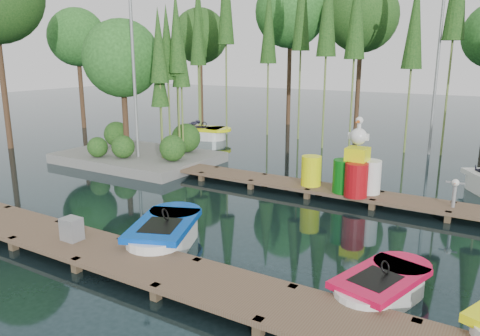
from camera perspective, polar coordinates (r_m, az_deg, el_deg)
The scene contains 14 objects.
ground_plane at distance 13.96m, azimuth -2.83°, elevation -4.55°, with size 90.00×90.00×0.00m, color #1B2E33.
near_dock at distance 10.71m, azimuth -16.74°, elevation -9.62°, with size 18.00×1.50×0.50m.
far_dock at distance 15.48m, azimuth 5.46°, elevation -1.86°, with size 15.00×1.20×0.50m.
island at distance 19.85m, azimuth -12.81°, elevation 9.95°, with size 6.20×4.20×6.75m.
tree_screen at distance 23.60m, azimuth 7.98°, elevation 17.83°, with size 34.42×18.53×10.31m.
lamp_island at distance 18.69m, azimuth -12.91°, elevation 13.05°, with size 0.30×0.30×7.25m.
lamp_rear at distance 22.20m, azimuth 23.01°, elevation 12.38°, with size 0.30×0.30×7.25m.
boat_blue at distance 11.18m, azimuth -9.15°, elevation -7.96°, with size 2.23×3.09×0.95m.
boat_red at distance 9.15m, azimuth 16.86°, elevation -13.83°, with size 1.66×2.58×0.80m.
boat_yellow_far at distance 24.85m, azimuth -4.64°, elevation 4.28°, with size 3.19×1.94×1.49m.
utility_cabinet at distance 11.22m, azimuth -19.83°, elevation -7.00°, with size 0.42×0.36×0.52m, color gray.
yellow_barrel at distance 14.98m, azimuth 8.67°, elevation -0.34°, with size 0.63×0.63×0.95m, color #F6FF0D.
drum_cluster at distance 14.28m, azimuth 14.05°, elevation -0.45°, with size 1.34×1.23×2.31m.
seagull_post at distance 13.95m, azimuth 24.73°, elevation -2.27°, with size 0.49×0.27×0.79m.
Camera 1 is at (7.51, -10.92, 4.37)m, focal length 35.00 mm.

